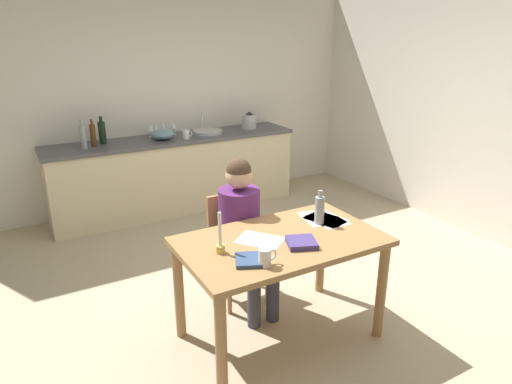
{
  "coord_description": "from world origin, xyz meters",
  "views": [
    {
      "loc": [
        -1.73,
        -2.82,
        2.08
      ],
      "look_at": [
        -0.03,
        0.2,
        0.85
      ],
      "focal_mm": 31.75,
      "sensor_mm": 36.0,
      "label": 1
    }
  ],
  "objects_px": {
    "dining_table": "(281,254)",
    "book_cookery": "(251,260)",
    "coffee_mug": "(265,257)",
    "wine_bottle_on_table": "(320,210)",
    "chair_at_table": "(235,242)",
    "wine_glass_back_right": "(150,128)",
    "wine_glass_near_sink": "(174,126)",
    "wine_glass_by_kettle": "(164,126)",
    "bottle_oil": "(83,137)",
    "wine_glass_back_left": "(156,127)",
    "bottle_vinegar": "(93,135)",
    "book_magazine": "(301,242)",
    "person_seated": "(243,225)",
    "candlestick": "(220,242)",
    "bottle_wine_red": "(102,132)",
    "mixing_bowl": "(163,134)",
    "stovetop_kettle": "(249,121)",
    "teacup_on_counter": "(186,134)",
    "sink_unit": "(207,132)"
  },
  "relations": [
    {
      "from": "coffee_mug",
      "to": "teacup_on_counter",
      "type": "xyz_separation_m",
      "value": [
        0.61,
        2.86,
        0.13
      ]
    },
    {
      "from": "bottle_oil",
      "to": "wine_glass_back_left",
      "type": "xyz_separation_m",
      "value": [
        0.86,
        0.23,
        -0.02
      ]
    },
    {
      "from": "wine_bottle_on_table",
      "to": "wine_glass_near_sink",
      "type": "xyz_separation_m",
      "value": [
        -0.08,
        2.81,
        0.13
      ]
    },
    {
      "from": "candlestick",
      "to": "wine_glass_by_kettle",
      "type": "bearing_deg",
      "value": 77.97
    },
    {
      "from": "person_seated",
      "to": "wine_glass_back_left",
      "type": "bearing_deg",
      "value": 87.62
    },
    {
      "from": "wine_glass_near_sink",
      "to": "book_magazine",
      "type": "bearing_deg",
      "value": -94.25
    },
    {
      "from": "chair_at_table",
      "to": "person_seated",
      "type": "bearing_deg",
      "value": -90.24
    },
    {
      "from": "person_seated",
      "to": "teacup_on_counter",
      "type": "distance_m",
      "value": 2.14
    },
    {
      "from": "stovetop_kettle",
      "to": "book_magazine",
      "type": "bearing_deg",
      "value": -112.36
    },
    {
      "from": "dining_table",
      "to": "book_magazine",
      "type": "relative_size",
      "value": 7.28
    },
    {
      "from": "coffee_mug",
      "to": "candlestick",
      "type": "height_order",
      "value": "candlestick"
    },
    {
      "from": "stovetop_kettle",
      "to": "wine_glass_back_left",
      "type": "height_order",
      "value": "stovetop_kettle"
    },
    {
      "from": "book_magazine",
      "to": "bottle_oil",
      "type": "bearing_deg",
      "value": 128.38
    },
    {
      "from": "chair_at_table",
      "to": "wine_glass_back_right",
      "type": "distance_m",
      "value": 2.31
    },
    {
      "from": "mixing_bowl",
      "to": "coffee_mug",
      "type": "bearing_deg",
      "value": -97.03
    },
    {
      "from": "book_magazine",
      "to": "bottle_vinegar",
      "type": "relative_size",
      "value": 0.63
    },
    {
      "from": "sink_unit",
      "to": "wine_glass_back_left",
      "type": "height_order",
      "value": "sink_unit"
    },
    {
      "from": "dining_table",
      "to": "wine_glass_by_kettle",
      "type": "xyz_separation_m",
      "value": [
        0.17,
        2.89,
        0.35
      ]
    },
    {
      "from": "book_magazine",
      "to": "wine_glass_back_right",
      "type": "height_order",
      "value": "wine_glass_back_right"
    },
    {
      "from": "coffee_mug",
      "to": "wine_bottle_on_table",
      "type": "bearing_deg",
      "value": 27.84
    },
    {
      "from": "book_magazine",
      "to": "bottle_oil",
      "type": "xyz_separation_m",
      "value": [
        -0.85,
        2.81,
        0.24
      ]
    },
    {
      "from": "bottle_vinegar",
      "to": "wine_glass_near_sink",
      "type": "distance_m",
      "value": 0.97
    },
    {
      "from": "wine_glass_back_left",
      "to": "wine_glass_by_kettle",
      "type": "bearing_deg",
      "value": 0.0
    },
    {
      "from": "wine_glass_near_sink",
      "to": "candlestick",
      "type": "bearing_deg",
      "value": -104.25
    },
    {
      "from": "candlestick",
      "to": "mixing_bowl",
      "type": "distance_m",
      "value": 2.74
    },
    {
      "from": "book_magazine",
      "to": "wine_glass_near_sink",
      "type": "xyz_separation_m",
      "value": [
        0.23,
        3.04,
        0.22
      ]
    },
    {
      "from": "person_seated",
      "to": "wine_glass_near_sink",
      "type": "relative_size",
      "value": 7.76
    },
    {
      "from": "wine_glass_back_left",
      "to": "sink_unit",
      "type": "bearing_deg",
      "value": -13.83
    },
    {
      "from": "wine_glass_by_kettle",
      "to": "teacup_on_counter",
      "type": "xyz_separation_m",
      "value": [
        0.16,
        -0.3,
        -0.06
      ]
    },
    {
      "from": "teacup_on_counter",
      "to": "wine_glass_near_sink",
      "type": "bearing_deg",
      "value": 98.56
    },
    {
      "from": "stovetop_kettle",
      "to": "wine_glass_back_right",
      "type": "bearing_deg",
      "value": 173.13
    },
    {
      "from": "dining_table",
      "to": "mixing_bowl",
      "type": "distance_m",
      "value": 2.72
    },
    {
      "from": "person_seated",
      "to": "bottle_oil",
      "type": "distance_m",
      "value": 2.32
    },
    {
      "from": "sink_unit",
      "to": "mixing_bowl",
      "type": "distance_m",
      "value": 0.59
    },
    {
      "from": "dining_table",
      "to": "bottle_vinegar",
      "type": "distance_m",
      "value": 2.85
    },
    {
      "from": "dining_table",
      "to": "book_cookery",
      "type": "distance_m",
      "value": 0.4
    },
    {
      "from": "coffee_mug",
      "to": "candlestick",
      "type": "distance_m",
      "value": 0.32
    },
    {
      "from": "wine_glass_back_right",
      "to": "coffee_mug",
      "type": "bearing_deg",
      "value": -95.16
    },
    {
      "from": "stovetop_kettle",
      "to": "wine_glass_back_left",
      "type": "bearing_deg",
      "value": 172.73
    },
    {
      "from": "book_magazine",
      "to": "wine_bottle_on_table",
      "type": "height_order",
      "value": "wine_bottle_on_table"
    },
    {
      "from": "book_cookery",
      "to": "stovetop_kettle",
      "type": "distance_m",
      "value": 3.33
    },
    {
      "from": "chair_at_table",
      "to": "wine_glass_by_kettle",
      "type": "height_order",
      "value": "wine_glass_by_kettle"
    },
    {
      "from": "stovetop_kettle",
      "to": "wine_glass_back_right",
      "type": "height_order",
      "value": "stovetop_kettle"
    },
    {
      "from": "book_cookery",
      "to": "stovetop_kettle",
      "type": "xyz_separation_m",
      "value": [
        1.58,
        2.92,
        0.22
      ]
    },
    {
      "from": "chair_at_table",
      "to": "teacup_on_counter",
      "type": "distance_m",
      "value": 2.03
    },
    {
      "from": "dining_table",
      "to": "bottle_wine_red",
      "type": "relative_size",
      "value": 4.44
    },
    {
      "from": "stovetop_kettle",
      "to": "bottle_wine_red",
      "type": "bearing_deg",
      "value": 177.55
    },
    {
      "from": "chair_at_table",
      "to": "teacup_on_counter",
      "type": "bearing_deg",
      "value": 79.58
    },
    {
      "from": "candlestick",
      "to": "book_magazine",
      "type": "height_order",
      "value": "candlestick"
    },
    {
      "from": "person_seated",
      "to": "coffee_mug",
      "type": "relative_size",
      "value": 10.03
    }
  ]
}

